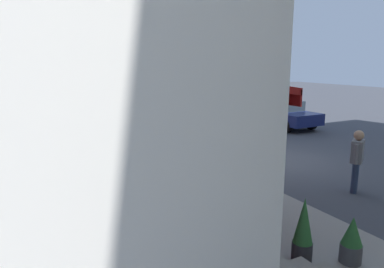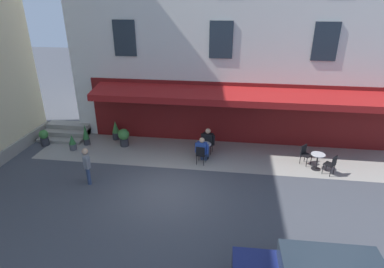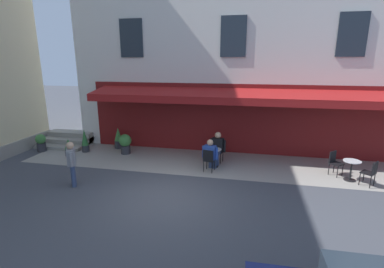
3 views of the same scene
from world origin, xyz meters
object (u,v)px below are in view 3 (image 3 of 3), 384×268
at_px(cafe_chair_black_corner_left, 371,171).
at_px(potted_plant_by_steps, 69,147).
at_px(cafe_chair_black_by_window, 209,159).
at_px(potted_plant_mid_terrace, 41,142).
at_px(seated_patron_in_blue, 211,154).
at_px(seated_companion_in_black, 217,147).
at_px(potted_plant_entrance_right, 118,138).
at_px(cafe_chair_black_near_door, 219,149).
at_px(walking_pedestrian_in_grey, 72,160).
at_px(potted_plant_entrance_left, 85,141).
at_px(cafe_table_near_entrance, 214,155).
at_px(potted_plant_under_sign, 125,143).
at_px(cafe_chair_black_corner_right, 335,161).
at_px(cafe_table_mid_terrace, 351,168).

bearing_deg(cafe_chair_black_corner_left, potted_plant_by_steps, -3.66).
relative_size(cafe_chair_black_by_window, potted_plant_mid_terrace, 1.09).
relative_size(seated_patron_in_blue, seated_companion_in_black, 0.95).
xyz_separation_m(seated_companion_in_black, potted_plant_entrance_right, (5.01, -1.12, -0.21)).
distance_m(cafe_chair_black_near_door, walking_pedestrian_in_grey, 5.76).
distance_m(cafe_chair_black_by_window, potted_plant_entrance_left, 6.23).
xyz_separation_m(seated_companion_in_black, walking_pedestrian_in_grey, (4.58, 3.20, 0.21)).
xyz_separation_m(cafe_chair_black_by_window, cafe_chair_black_near_door, (-0.24, -1.24, 0.00)).
height_order(cafe_table_near_entrance, cafe_chair_black_near_door, cafe_chair_black_near_door).
distance_m(cafe_table_near_entrance, cafe_chair_black_near_door, 0.63).
distance_m(potted_plant_under_sign, potted_plant_mid_terrace, 4.12).
xyz_separation_m(cafe_chair_black_corner_right, seated_companion_in_black, (4.48, -0.32, 0.16)).
bearing_deg(potted_plant_by_steps, seated_patron_in_blue, 176.31).
height_order(seated_patron_in_blue, potted_plant_entrance_right, seated_patron_in_blue).
bearing_deg(potted_plant_under_sign, potted_plant_mid_terrace, 6.63).
bearing_deg(walking_pedestrian_in_grey, cafe_chair_black_by_window, -153.58).
xyz_separation_m(cafe_chair_black_near_door, potted_plant_entrance_left, (6.34, -0.06, -0.01)).
relative_size(cafe_chair_black_by_window, seated_patron_in_blue, 0.71).
bearing_deg(seated_patron_in_blue, cafe_chair_black_corner_right, -173.86).
bearing_deg(potted_plant_entrance_right, cafe_table_mid_terrace, 169.23).
distance_m(cafe_chair_black_corner_right, potted_plant_by_steps, 11.19).
bearing_deg(cafe_table_near_entrance, cafe_chair_black_by_window, 79.06).
xyz_separation_m(cafe_chair_black_corner_left, potted_plant_under_sign, (9.72, -1.55, -0.03)).
distance_m(seated_patron_in_blue, potted_plant_mid_terrace, 8.27).
xyz_separation_m(seated_companion_in_black, potted_plant_by_steps, (6.71, 0.40, -0.32)).
relative_size(cafe_chair_black_by_window, potted_plant_by_steps, 1.15).
bearing_deg(potted_plant_entrance_left, potted_plant_under_sign, -176.84).
relative_size(cafe_table_near_entrance, potted_plant_under_sign, 0.81).
height_order(cafe_chair_black_corner_right, potted_plant_by_steps, cafe_chair_black_corner_right).
distance_m(cafe_chair_black_by_window, potted_plant_under_sign, 4.34).
bearing_deg(cafe_chair_black_by_window, potted_plant_entrance_left, -12.04).
height_order(cafe_table_mid_terrace, potted_plant_entrance_right, potted_plant_entrance_right).
bearing_deg(potted_plant_by_steps, potted_plant_mid_terrace, -10.16).
height_order(seated_companion_in_black, potted_plant_entrance_right, seated_companion_in_black).
distance_m(cafe_chair_black_corner_left, potted_plant_mid_terrace, 13.85).
bearing_deg(cafe_chair_black_corner_right, seated_patron_in_blue, 6.14).
distance_m(cafe_chair_black_by_window, seated_patron_in_blue, 0.26).
height_order(cafe_chair_black_near_door, potted_plant_entrance_right, potted_plant_entrance_right).
distance_m(cafe_table_mid_terrace, potted_plant_entrance_right, 10.11).
bearing_deg(cafe_chair_black_near_door, potted_plant_by_steps, 5.15).
distance_m(cafe_table_near_entrance, potted_plant_under_sign, 4.30).
height_order(cafe_table_mid_terrace, seated_companion_in_black, seated_companion_in_black).
bearing_deg(potted_plant_by_steps, potted_plant_entrance_left, -121.50).
bearing_deg(cafe_table_mid_terrace, potted_plant_entrance_right, -10.77).
relative_size(cafe_table_near_entrance, cafe_table_mid_terrace, 1.00).
height_order(cafe_chair_black_by_window, cafe_table_mid_terrace, cafe_chair_black_by_window).
distance_m(cafe_chair_black_by_window, seated_companion_in_black, 1.06).
xyz_separation_m(cafe_chair_black_near_door, potted_plant_entrance_right, (5.05, -0.91, -0.04)).
distance_m(potted_plant_entrance_right, potted_plant_by_steps, 2.28).
height_order(cafe_chair_black_near_door, cafe_chair_black_corner_right, same).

